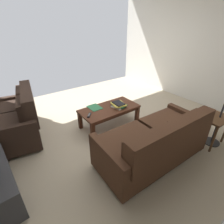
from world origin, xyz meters
name	(u,v)px	position (x,y,z in m)	size (l,w,h in m)	color
ground_plane	(116,126)	(0.00, 0.00, 0.00)	(5.01, 5.14, 0.01)	#B7A88E
wall_left	(197,46)	(-2.51, 0.00, 1.38)	(0.12, 5.14, 2.76)	silver
sofa_main	(156,142)	(0.12, 1.12, 0.37)	(1.75, 0.86, 0.83)	black
loveseat_near	(15,119)	(1.68, -0.82, 0.37)	(1.07, 1.47, 0.90)	black
coffee_table	(109,111)	(0.07, -0.12, 0.34)	(1.18, 0.59, 0.40)	#4C2819
end_table	(210,120)	(-1.02, 1.33, 0.45)	(0.49, 0.49, 0.53)	brown
coffee_mug	(208,113)	(-0.97, 1.29, 0.58)	(0.10, 0.08, 0.10)	#B23F38
book_stack	(119,105)	(-0.11, -0.05, 0.45)	(0.30, 0.33, 0.10)	silver
tv_remote	(89,115)	(0.55, -0.09, 0.41)	(0.14, 0.15, 0.02)	black
loose_magazine	(95,107)	(0.30, -0.31, 0.41)	(0.23, 0.29, 0.01)	#337F51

